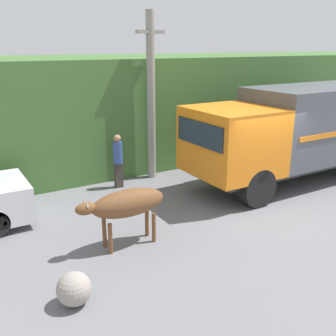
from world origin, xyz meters
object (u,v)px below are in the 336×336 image
brown_cow (127,204)px  roadside_rock (74,289)px  pedestrian_on_hill (118,158)px  cargo_truck (300,129)px  utility_pole (151,95)px

brown_cow → roadside_rock: brown_cow is taller
pedestrian_on_hill → brown_cow: bearing=69.4°
brown_cow → cargo_truck: bearing=-2.3°
pedestrian_on_hill → utility_pole: 2.28m
utility_pole → roadside_rock: (-4.40, -5.32, -2.43)m
brown_cow → utility_pole: utility_pole is taller
utility_pole → roadside_rock: 7.32m
cargo_truck → pedestrian_on_hill: cargo_truck is taller
roadside_rock → cargo_truck: bearing=17.5°
cargo_truck → utility_pole: bearing=142.3°
pedestrian_on_hill → roadside_rock: bearing=59.0°
pedestrian_on_hill → roadside_rock: 5.85m
brown_cow → pedestrian_on_hill: (1.35, 3.51, -0.03)m
cargo_truck → brown_cow: (-6.59, -1.16, -0.73)m
brown_cow → pedestrian_on_hill: 3.76m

